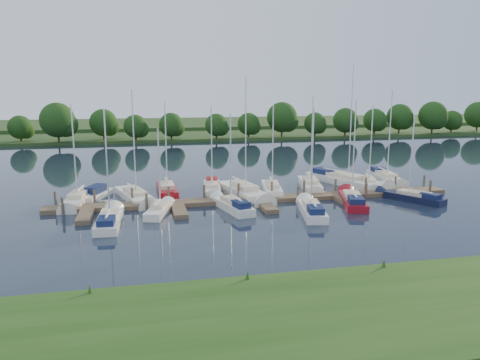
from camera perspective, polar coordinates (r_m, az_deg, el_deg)
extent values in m
plane|color=#182031|center=(38.58, 5.27, -5.34)|extent=(260.00, 260.00, 0.00)
cube|color=#1E4513|center=(24.74, 16.92, -14.91)|extent=(90.00, 10.00, 0.50)
cube|color=#4E3D2C|center=(45.96, 2.27, -2.35)|extent=(40.00, 2.00, 0.40)
cube|color=#4E3D2C|center=(41.89, -18.37, -4.26)|extent=(1.20, 4.00, 0.40)
cube|color=#4E3D2C|center=(41.76, -7.38, -3.82)|extent=(1.20, 4.00, 0.40)
cube|color=#4E3D2C|center=(43.15, 3.28, -3.26)|extent=(1.20, 4.00, 0.40)
cube|color=#4E3D2C|center=(45.90, 12.95, -2.65)|extent=(1.20, 4.00, 0.40)
cube|color=#4E3D2C|center=(49.80, 21.32, -2.06)|extent=(1.20, 4.00, 0.40)
cylinder|color=#473D33|center=(46.35, -21.56, -2.51)|extent=(0.24, 0.24, 2.00)
cylinder|color=#473D33|center=(45.90, -17.31, -2.36)|extent=(0.24, 0.24, 2.00)
cylinder|color=#473D33|center=(45.71, -12.99, -2.19)|extent=(0.24, 0.24, 2.00)
cylinder|color=#473D33|center=(45.79, -8.67, -2.01)|extent=(0.24, 0.24, 2.00)
cylinder|color=#473D33|center=(46.12, -4.38, -1.82)|extent=(0.24, 0.24, 2.00)
cylinder|color=#473D33|center=(46.71, -0.18, -1.62)|extent=(0.24, 0.24, 2.00)
cylinder|color=#473D33|center=(47.54, 3.90, -1.42)|extent=(0.24, 0.24, 2.00)
cylinder|color=#473D33|center=(48.60, 7.81, -1.22)|extent=(0.24, 0.24, 2.00)
cylinder|color=#473D33|center=(49.88, 11.54, -1.02)|extent=(0.24, 0.24, 2.00)
cylinder|color=#473D33|center=(51.36, 15.07, -0.83)|extent=(0.24, 0.24, 2.00)
cylinder|color=#473D33|center=(53.02, 18.39, -0.65)|extent=(0.24, 0.24, 2.00)
cylinder|color=#473D33|center=(54.86, 21.50, -0.48)|extent=(0.24, 0.24, 2.00)
cylinder|color=#473D33|center=(43.69, -20.79, -3.26)|extent=(0.24, 0.24, 2.00)
cylinder|color=#473D33|center=(43.18, -11.30, -2.90)|extent=(0.24, 0.24, 2.00)
cylinder|color=#473D33|center=(43.87, -1.86, -2.47)|extent=(0.24, 0.24, 2.00)
cylinder|color=#473D33|center=(45.69, 7.06, -1.99)|extent=(0.24, 0.24, 2.00)
cylinder|color=#473D33|center=(48.52, 15.12, -1.53)|extent=(0.24, 0.24, 2.00)
cylinder|color=#473D33|center=(52.20, 22.15, -1.09)|extent=(0.24, 0.24, 2.00)
cube|color=#223D17|center=(111.32, -6.49, 5.59)|extent=(180.00, 30.00, 0.60)
cube|color=#355424|center=(136.09, -7.60, 6.73)|extent=(220.00, 40.00, 1.40)
cylinder|color=#38281C|center=(98.49, -25.57, 4.44)|extent=(0.36, 0.36, 2.56)
sphere|color=#193B10|center=(98.23, -25.72, 6.25)|extent=(5.97, 5.97, 5.97)
sphere|color=#193B10|center=(98.20, -24.92, 5.81)|extent=(4.27, 4.27, 4.27)
cylinder|color=#38281C|center=(97.59, -20.99, 4.62)|extent=(0.36, 0.36, 2.17)
sphere|color=#193B10|center=(97.36, -21.09, 6.17)|extent=(5.05, 5.05, 5.05)
sphere|color=#193B10|center=(97.46, -20.42, 5.79)|extent=(3.61, 3.61, 3.61)
cylinder|color=#38281C|center=(97.62, -17.20, 4.87)|extent=(0.36, 0.36, 2.19)
sphere|color=#193B10|center=(97.39, -17.29, 6.43)|extent=(5.11, 5.11, 5.11)
sphere|color=#193B10|center=(97.56, -16.61, 6.05)|extent=(3.65, 3.65, 3.65)
cylinder|color=#38281C|center=(95.74, -11.65, 5.04)|extent=(0.36, 0.36, 2.24)
sphere|color=#193B10|center=(95.50, -11.71, 6.67)|extent=(5.23, 5.23, 5.23)
sphere|color=#193B10|center=(95.78, -11.02, 6.26)|extent=(3.74, 3.74, 3.74)
cylinder|color=#38281C|center=(99.80, -8.56, 5.48)|extent=(0.36, 0.36, 2.56)
sphere|color=#193B10|center=(99.55, -8.62, 7.27)|extent=(5.98, 5.98, 5.98)
sphere|color=#193B10|center=(99.90, -7.87, 6.81)|extent=(4.27, 4.27, 4.27)
cylinder|color=#38281C|center=(98.71, -3.06, 5.41)|extent=(0.36, 0.36, 2.17)
sphere|color=#193B10|center=(98.48, -3.08, 6.94)|extent=(5.07, 5.07, 5.07)
sphere|color=#193B10|center=(98.91, -2.47, 6.55)|extent=(3.62, 3.62, 3.62)
cylinder|color=#38281C|center=(98.21, 0.43, 5.36)|extent=(0.36, 0.36, 2.08)
sphere|color=#193B10|center=(97.98, 0.43, 6.84)|extent=(4.84, 4.84, 4.84)
sphere|color=#193B10|center=(98.47, 1.00, 6.46)|extent=(3.46, 3.46, 3.46)
cylinder|color=#38281C|center=(100.51, 4.59, 5.66)|extent=(0.36, 0.36, 2.78)
sphere|color=#193B10|center=(100.25, 4.62, 7.60)|extent=(6.48, 6.48, 6.48)
sphere|color=#193B10|center=(100.91, 5.34, 7.08)|extent=(4.63, 4.63, 4.63)
cylinder|color=#38281C|center=(102.45, 8.43, 5.65)|extent=(0.36, 0.36, 2.67)
sphere|color=#193B10|center=(102.19, 8.48, 7.47)|extent=(6.22, 6.22, 6.22)
sphere|color=#193B10|center=(102.92, 9.13, 6.98)|extent=(4.45, 4.45, 4.45)
cylinder|color=#38281C|center=(105.56, 12.50, 5.67)|extent=(0.36, 0.36, 2.66)
sphere|color=#193B10|center=(105.31, 12.58, 7.43)|extent=(6.22, 6.22, 6.22)
sphere|color=#193B10|center=(106.12, 13.17, 6.95)|extent=(4.44, 4.44, 4.44)
cylinder|color=#38281C|center=(111.83, 15.19, 5.82)|extent=(0.36, 0.36, 2.62)
sphere|color=#193B10|center=(111.60, 15.28, 7.46)|extent=(6.10, 6.10, 6.10)
sphere|color=#193B10|center=(112.44, 15.80, 7.01)|extent=(4.36, 4.36, 4.36)
cylinder|color=#38281C|center=(112.23, 19.12, 5.57)|extent=(0.36, 0.36, 2.44)
sphere|color=#193B10|center=(112.01, 19.22, 7.09)|extent=(5.69, 5.69, 5.69)
sphere|color=#193B10|center=(112.87, 19.67, 6.67)|extent=(4.07, 4.07, 4.07)
cylinder|color=#38281C|center=(117.26, 21.78, 5.66)|extent=(0.36, 0.36, 2.67)
sphere|color=#193B10|center=(117.04, 21.90, 7.25)|extent=(6.24, 6.24, 6.24)
sphere|color=#193B10|center=(118.01, 22.35, 6.81)|extent=(4.45, 4.45, 4.45)
cylinder|color=#38281C|center=(121.83, 25.21, 5.51)|extent=(0.36, 0.36, 2.42)
sphere|color=#193B10|center=(121.63, 25.33, 6.90)|extent=(5.65, 5.65, 5.65)
sphere|color=#193B10|center=(122.57, 25.69, 6.51)|extent=(4.04, 4.04, 4.04)
cube|color=white|center=(47.91, -19.00, -2.46)|extent=(2.64, 6.67, 1.13)
cone|color=white|center=(44.87, -19.99, -3.43)|extent=(1.19, 2.37, 0.91)
cube|color=beige|center=(47.45, -19.15, -1.70)|extent=(1.73, 3.07, 0.51)
cylinder|color=silver|center=(46.43, -19.58, 3.30)|extent=(0.12, 0.12, 8.76)
cylinder|color=silver|center=(48.29, -18.90, -0.97)|extent=(0.48, 2.91, 0.10)
cylinder|color=white|center=(48.29, -18.90, -0.97)|extent=(0.53, 2.60, 0.20)
cube|color=white|center=(49.38, -17.11, -1.95)|extent=(3.14, 4.83, 0.92)
cone|color=white|center=(47.40, -18.36, -2.56)|extent=(1.22, 1.56, 0.76)
cube|color=#141E46|center=(49.23, -17.16, -1.13)|extent=(2.08, 2.80, 0.83)
cube|color=white|center=(48.15, -12.77, -2.06)|extent=(4.12, 7.81, 1.00)
cone|color=white|center=(44.64, -11.44, -3.04)|extent=(1.74, 2.82, 1.05)
cube|color=beige|center=(47.66, -12.68, -1.42)|extent=(2.46, 3.69, 0.45)
cylinder|color=silver|center=(46.50, -12.81, 4.44)|extent=(0.12, 0.12, 10.15)
cylinder|color=silver|center=(48.65, -13.06, -0.75)|extent=(1.04, 3.28, 0.10)
cylinder|color=white|center=(48.65, -13.06, -0.75)|extent=(1.03, 2.95, 0.20)
cube|color=maroon|center=(50.18, -8.89, -1.38)|extent=(1.94, 6.62, 1.11)
cone|color=maroon|center=(46.97, -8.58, -2.23)|extent=(0.96, 2.32, 0.92)
cube|color=beige|center=(49.71, -8.89, -0.67)|extent=(1.43, 2.99, 0.50)
cylinder|color=silver|center=(48.70, -9.01, 4.21)|extent=(0.12, 0.12, 8.90)
cylinder|color=silver|center=(50.60, -8.99, 0.00)|extent=(0.14, 2.97, 0.10)
cylinder|color=white|center=(50.60, -8.99, 0.00)|extent=(0.24, 2.64, 0.20)
cube|color=white|center=(50.55, -3.43, -1.18)|extent=(2.61, 6.47, 0.99)
cone|color=white|center=(47.48, -3.36, -1.98)|extent=(1.17, 2.30, 0.88)
cube|color=beige|center=(50.11, -3.43, -0.57)|extent=(1.70, 2.99, 0.45)
cube|color=maroon|center=(52.13, -3.48, -0.01)|extent=(1.48, 2.04, 0.49)
cylinder|color=silver|center=(49.13, -3.48, 4.06)|extent=(0.12, 0.12, 8.50)
cylinder|color=silver|center=(50.97, -3.46, 0.04)|extent=(0.49, 2.82, 0.10)
cylinder|color=white|center=(50.97, -3.46, 0.04)|extent=(0.54, 2.52, 0.20)
cube|color=white|center=(48.70, 0.29, -1.63)|extent=(3.85, 8.57, 1.26)
cone|color=white|center=(45.04, 2.40, -2.70)|extent=(1.69, 3.06, 1.16)
cube|color=beige|center=(48.16, 0.49, -0.77)|extent=(2.41, 3.99, 0.57)
cylinder|color=silver|center=(46.96, 0.70, 5.61)|extent=(0.12, 0.12, 11.17)
cylinder|color=silver|center=(49.18, -0.09, 0.02)|extent=(0.81, 3.68, 0.10)
cylinder|color=white|center=(49.18, -0.09, 0.02)|extent=(0.83, 3.29, 0.20)
cube|color=white|center=(50.36, 3.88, -1.23)|extent=(2.91, 6.55, 1.04)
cone|color=white|center=(47.29, 4.25, -2.05)|extent=(1.28, 2.34, 0.89)
cube|color=beige|center=(49.92, 3.92, -0.57)|extent=(1.83, 3.05, 0.47)
cylinder|color=silver|center=(48.94, 4.02, 4.10)|extent=(0.12, 0.12, 8.55)
cylinder|color=silver|center=(50.77, 3.82, 0.07)|extent=(0.62, 2.82, 0.10)
cylinder|color=white|center=(50.77, 3.82, 0.07)|extent=(0.66, 2.53, 0.20)
cube|color=white|center=(52.93, 8.49, -0.72)|extent=(3.39, 7.16, 1.10)
cone|color=white|center=(49.60, 9.04, -1.54)|extent=(1.47, 2.57, 0.97)
cube|color=beige|center=(52.46, 8.56, -0.05)|extent=(2.09, 3.35, 0.50)
cylinder|color=silver|center=(51.45, 8.76, 4.81)|extent=(0.12, 0.12, 9.32)
cylinder|color=silver|center=(53.39, 8.42, 0.59)|extent=(0.78, 3.05, 0.10)
cylinder|color=white|center=(53.39, 8.42, 0.59)|extent=(0.80, 2.74, 0.20)
cube|color=white|center=(55.89, 12.31, -0.23)|extent=(6.29, 9.80, 1.21)
cone|color=white|center=(52.92, 16.16, -1.04)|extent=(2.57, 3.59, 1.34)
cube|color=beige|center=(55.43, 12.71, 0.49)|extent=(3.56, 4.73, 0.55)
cube|color=#141E46|center=(57.49, 10.37, 1.07)|extent=(2.86, 3.37, 0.61)
cylinder|color=silver|center=(54.34, 13.38, 6.93)|extent=(0.12, 0.12, 12.87)
cylinder|color=silver|center=(56.29, 11.64, 1.15)|extent=(1.82, 3.97, 0.10)
cylinder|color=white|center=(56.29, 11.64, 1.15)|extent=(1.72, 3.57, 0.20)
cube|color=white|center=(55.07, 15.33, -0.54)|extent=(3.75, 6.54, 0.97)
cone|color=white|center=(52.01, 15.83, -1.23)|extent=(1.56, 2.38, 0.88)
cube|color=beige|center=(54.65, 15.41, 0.02)|extent=(2.19, 3.12, 0.44)
cylinder|color=silver|center=(53.72, 15.69, 4.28)|extent=(0.12, 0.12, 8.52)
cylinder|color=silver|center=(55.50, 15.29, 0.56)|extent=(1.03, 2.71, 0.10)
cylinder|color=white|center=(55.50, 15.29, 0.56)|extent=(1.02, 2.45, 0.20)
cube|color=white|center=(58.96, 17.21, 0.11)|extent=(3.14, 7.61, 1.08)
cone|color=white|center=(55.59, 18.56, -0.61)|extent=(1.41, 2.71, 1.03)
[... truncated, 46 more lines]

